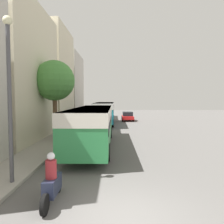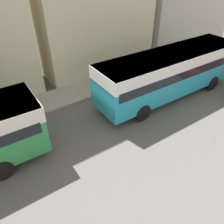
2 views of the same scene
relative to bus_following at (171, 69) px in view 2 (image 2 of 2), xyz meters
name	(u,v)px [view 2 (image 2 of 2)]	position (x,y,z in m)	size (l,w,h in m)	color
bus_following	(171,69)	(0.00, 0.00, 0.00)	(2.54, 9.94, 2.92)	teal
pedestrian_near_curb	(142,61)	(-3.51, 0.73, -0.93)	(0.44, 0.44, 1.64)	#232838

